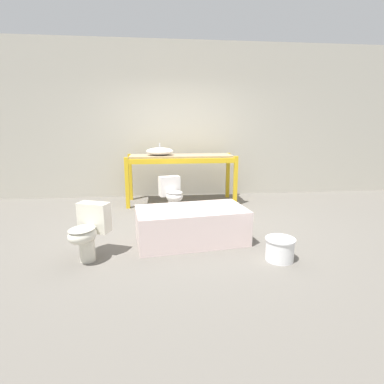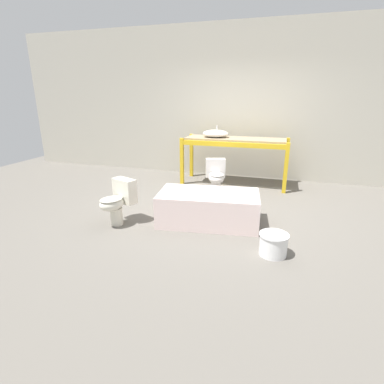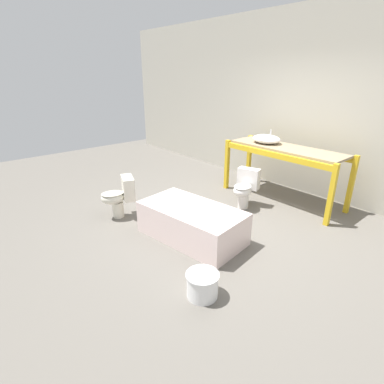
% 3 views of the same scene
% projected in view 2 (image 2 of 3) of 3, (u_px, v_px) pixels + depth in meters
% --- Properties ---
extents(ground_plane, '(12.00, 12.00, 0.00)m').
position_uv_depth(ground_plane, '(218.00, 208.00, 4.92)').
color(ground_plane, '#666059').
extents(warehouse_wall_rear, '(10.80, 0.08, 3.20)m').
position_uv_depth(warehouse_wall_rear, '(242.00, 103.00, 6.39)').
color(warehouse_wall_rear, '#B2AD9E').
rests_on(warehouse_wall_rear, ground_plane).
extents(shelving_rack, '(2.11, 0.73, 0.95)m').
position_uv_depth(shelving_rack, '(235.00, 145.00, 6.03)').
color(shelving_rack, gold).
rests_on(shelving_rack, ground_plane).
extents(sink_basin, '(0.52, 0.42, 0.23)m').
position_uv_depth(sink_basin, '(215.00, 134.00, 6.07)').
color(sink_basin, white).
rests_on(sink_basin, shelving_rack).
extents(bathtub_main, '(1.50, 0.93, 0.46)m').
position_uv_depth(bathtub_main, '(208.00, 206.00, 4.31)').
color(bathtub_main, silver).
rests_on(bathtub_main, ground_plane).
extents(toilet_near, '(0.46, 0.58, 0.64)m').
position_uv_depth(toilet_near, '(216.00, 175.00, 5.54)').
color(toilet_near, white).
rests_on(toilet_near, ground_plane).
extents(toilet_far, '(0.49, 0.59, 0.64)m').
position_uv_depth(toilet_far, '(118.00, 200.00, 4.24)').
color(toilet_far, silver).
rests_on(toilet_far, ground_plane).
extents(bucket_white, '(0.34, 0.34, 0.26)m').
position_uv_depth(bucket_white, '(273.00, 244.00, 3.47)').
color(bucket_white, white).
rests_on(bucket_white, ground_plane).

